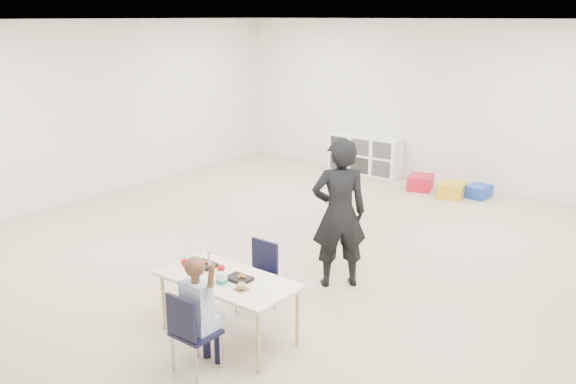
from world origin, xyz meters
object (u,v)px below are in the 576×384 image
Objects in this scene: cubby_shelf at (365,155)px; adult at (339,213)px; table at (228,308)px; chair_near at (196,331)px; child at (195,308)px.

adult is (2.25, -4.50, 0.47)m from cubby_shelf.
chair_near is at bearing -74.55° from table.
child is (0.14, -0.55, 0.26)m from table.
child is 0.80× the size of cubby_shelf.
table is 0.57m from chair_near.
chair_near reaches higher than cubby_shelf.
table is at bearing -71.18° from cubby_shelf.
table is 1.17× the size of child.
chair_near is at bearing 44.50° from adult.
chair_near is at bearing -71.56° from cubby_shelf.
adult is at bearing 84.95° from table.
child is at bearing 44.50° from adult.
cubby_shelf is at bearing 109.80° from child.
chair_near is 0.20m from child.
child is 0.68× the size of adult.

